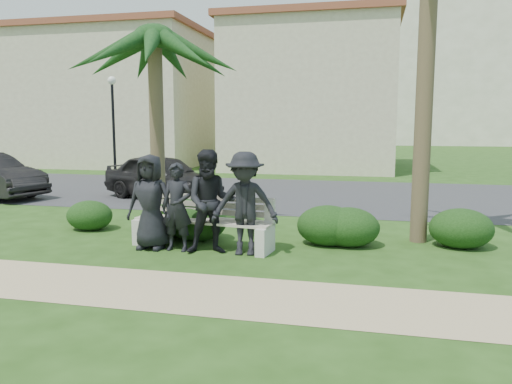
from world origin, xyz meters
The scene contains 20 objects.
ground centered at (0.00, 0.00, 0.00)m, with size 160.00×160.00×0.00m, color #224213.
footpath centered at (0.00, -1.80, 0.00)m, with size 30.00×1.60×0.01m, color tan.
asphalt_street centered at (0.00, 8.00, 0.00)m, with size 160.00×8.00×0.01m, color #2D2D30.
stucco_bldg_left centered at (-12.00, 18.00, 3.66)m, with size 10.40×8.40×7.30m.
stucco_bldg_right centered at (-1.00, 18.00, 3.66)m, with size 8.40×8.40×7.30m.
hotel_tower centered at (14.00, 55.00, 13.41)m, with size 26.00×18.00×37.30m.
street_lamp centered at (-9.00, 12.00, 2.94)m, with size 0.36×0.36×4.29m.
park_bench centered at (-0.97, 0.61, 0.42)m, with size 2.70×0.92×0.92m.
man_a centered at (-1.85, 0.29, 0.86)m, with size 0.84×0.55×1.72m, color black.
man_b centered at (-1.33, 0.27, 0.79)m, with size 0.58×0.38×1.58m, color black.
man_c centered at (-0.69, 0.24, 0.91)m, with size 0.89×0.69×1.82m, color black.
man_d centered at (-0.09, 0.28, 0.90)m, with size 1.16×0.67×1.80m, color black.
hedge_a centered at (-3.86, 1.52, 0.33)m, with size 1.00×0.82×0.65m, color black.
hedge_b centered at (-1.72, 1.39, 0.40)m, with size 1.24×1.02×0.81m, color black.
hedge_c centered at (-1.28, 1.15, 0.39)m, with size 1.20×0.99×0.78m, color black.
hedge_d centered at (1.26, 1.34, 0.38)m, with size 1.18×0.97×0.77m, color black.
hedge_e centered at (1.64, 1.33, 0.37)m, with size 1.14×0.95×0.75m, color black.
hedge_f centered at (3.67, 1.68, 0.37)m, with size 1.14×0.95×0.75m, color black.
palm_left centered at (-2.65, 2.43, 4.08)m, with size 3.00×3.00×5.03m.
car_a centered at (-4.13, 6.02, 0.67)m, with size 1.59×3.94×1.34m, color black.
Camera 1 is at (2.02, -7.94, 2.27)m, focal length 35.00 mm.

